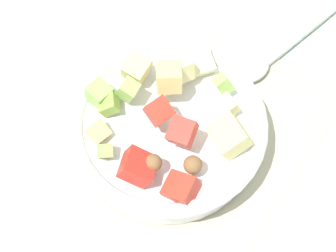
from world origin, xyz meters
The scene contains 4 objects.
ground_plane centered at (0.00, 0.00, 0.00)m, with size 2.40×2.40×0.00m, color silver.
placemat centered at (0.00, 0.00, 0.00)m, with size 0.44×0.30×0.01m, color #BCB299.
salad_bowl centered at (-0.02, -0.01, 0.04)m, with size 0.25×0.25×0.11m.
serving_spoon centered at (-0.23, 0.03, 0.01)m, with size 0.24×0.08×0.01m.
Camera 1 is at (0.22, 0.16, 0.60)m, focal length 52.93 mm.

